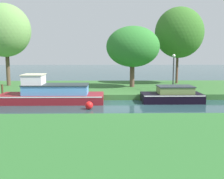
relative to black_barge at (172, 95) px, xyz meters
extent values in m
plane|color=#244247|center=(-3.58, -1.20, -0.48)|extent=(120.00, 120.00, 0.00)
cube|color=#34662E|center=(-3.58, 5.80, -0.28)|extent=(72.00, 10.00, 0.40)
cube|color=#2C652B|center=(-3.58, -10.20, -0.28)|extent=(72.00, 10.00, 0.40)
cube|color=black|center=(-0.06, 0.00, -0.17)|extent=(4.19, 1.93, 0.62)
cube|color=white|center=(-0.06, 0.00, 0.10)|extent=(4.10, 1.96, 0.07)
cube|color=olive|center=(0.18, 0.00, 0.38)|extent=(2.38, 1.46, 0.47)
cube|color=#2F363C|center=(0.18, 0.00, 0.65)|extent=(2.48, 1.54, 0.06)
cube|color=maroon|center=(-8.40, 0.00, -0.18)|extent=(7.14, 2.31, 0.59)
cube|color=white|center=(-8.40, 0.00, 0.08)|extent=(7.00, 2.34, 0.07)
cube|color=#5195D0|center=(-8.10, 0.00, 0.43)|extent=(4.36, 1.76, 0.63)
cube|color=#263234|center=(-8.10, 0.00, 0.78)|extent=(4.46, 1.85, 0.06)
cube|color=white|center=(-9.61, 0.00, 1.10)|extent=(1.34, 1.48, 0.70)
cube|color=beige|center=(-9.61, 0.00, 1.47)|extent=(1.44, 1.57, 0.06)
cylinder|color=brown|center=(-13.74, 6.59, 1.78)|extent=(0.35, 0.35, 3.72)
ellipsoid|color=#6C9C50|center=(-13.74, 6.18, 4.94)|extent=(4.72, 3.78, 4.72)
cylinder|color=brown|center=(-2.32, 5.44, 1.22)|extent=(0.41, 0.41, 2.59)
ellipsoid|color=#2F792E|center=(-2.32, 4.93, 3.48)|extent=(4.62, 3.58, 3.52)
cylinder|color=brown|center=(2.41, 8.12, 1.74)|extent=(0.25, 0.25, 3.62)
ellipsoid|color=#366D26|center=(2.41, 7.70, 4.88)|extent=(4.68, 4.12, 4.85)
cylinder|color=#333338|center=(0.63, 2.41, 1.27)|extent=(0.10, 0.10, 2.68)
sphere|color=white|center=(0.63, 2.41, 2.73)|extent=(0.24, 0.24, 0.24)
cylinder|color=#4C362A|center=(-0.45, 1.12, 0.21)|extent=(0.18, 0.18, 0.58)
cylinder|color=#4C3720|center=(-12.23, 1.12, 0.30)|extent=(0.14, 0.14, 0.75)
sphere|color=red|center=(-5.68, -2.30, -0.23)|extent=(0.48, 0.48, 0.48)
camera|label=1|loc=(-4.60, -18.36, 2.95)|focal=42.86mm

